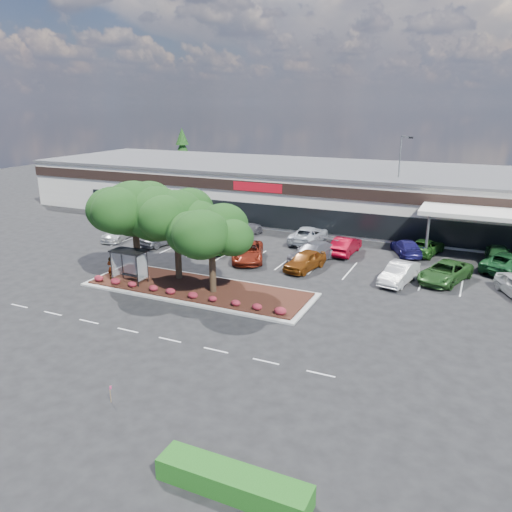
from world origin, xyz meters
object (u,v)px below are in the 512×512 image
at_px(light_pole, 398,191).
at_px(car_0, 119,233).
at_px(car_1, 162,236).
at_px(survey_stake, 110,392).

relative_size(light_pole, car_0, 2.17).
bearing_deg(car_1, light_pole, 46.88).
bearing_deg(survey_stake, car_0, 128.65).
xyz_separation_m(light_pole, survey_stake, (-6.80, -38.79, -4.14)).
height_order(survey_stake, car_0, car_0).
bearing_deg(survey_stake, car_1, 119.80).
bearing_deg(light_pole, survey_stake, -99.94).
relative_size(light_pole, survey_stake, 11.62).
relative_size(survey_stake, car_1, 0.18).
bearing_deg(car_1, survey_stake, -47.69).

